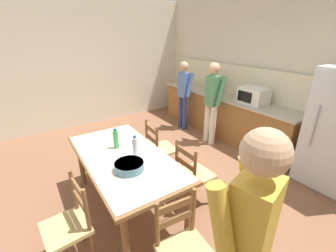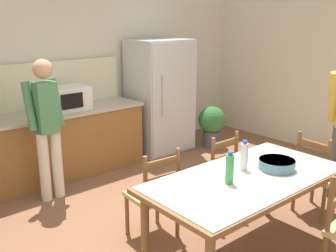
% 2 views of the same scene
% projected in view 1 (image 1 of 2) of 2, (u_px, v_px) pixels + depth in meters
% --- Properties ---
extents(ground_plane, '(8.32, 8.32, 0.00)m').
position_uv_depth(ground_plane, '(160.00, 190.00, 3.31)').
color(ground_plane, brown).
extents(wall_back, '(6.52, 0.12, 2.90)m').
position_uv_depth(wall_back, '(281.00, 73.00, 4.13)').
color(wall_back, beige).
rests_on(wall_back, ground).
extents(wall_left, '(0.12, 5.20, 2.90)m').
position_uv_depth(wall_left, '(84.00, 64.00, 5.23)').
color(wall_left, beige).
rests_on(wall_left, ground).
extents(kitchen_counter, '(3.41, 0.66, 0.89)m').
position_uv_depth(kitchen_counter, '(223.00, 115.00, 4.98)').
color(kitchen_counter, brown).
rests_on(kitchen_counter, ground).
extents(counter_splashback, '(3.37, 0.03, 0.60)m').
position_uv_depth(counter_splashback, '(236.00, 80.00, 4.85)').
color(counter_splashback, beige).
rests_on(counter_splashback, kitchen_counter).
extents(microwave, '(0.50, 0.39, 0.30)m').
position_uv_depth(microwave, '(253.00, 96.00, 4.19)').
color(microwave, white).
rests_on(microwave, kitchen_counter).
extents(paper_bag, '(0.24, 0.16, 0.36)m').
position_uv_depth(paper_bag, '(214.00, 84.00, 4.97)').
color(paper_bag, tan).
rests_on(paper_bag, kitchen_counter).
extents(dining_table, '(1.85, 0.96, 0.77)m').
position_uv_depth(dining_table, '(124.00, 161.00, 2.74)').
color(dining_table, brown).
rests_on(dining_table, ground).
extents(bottle_near_centre, '(0.07, 0.07, 0.27)m').
position_uv_depth(bottle_near_centre, '(116.00, 139.00, 2.84)').
color(bottle_near_centre, green).
rests_on(bottle_near_centre, dining_table).
extents(bottle_off_centre, '(0.07, 0.07, 0.27)m').
position_uv_depth(bottle_off_centre, '(135.00, 147.00, 2.65)').
color(bottle_off_centre, silver).
rests_on(bottle_off_centre, dining_table).
extents(serving_bowl, '(0.32, 0.32, 0.09)m').
position_uv_depth(serving_bowl, '(129.00, 166.00, 2.41)').
color(serving_bowl, slate).
rests_on(serving_bowl, dining_table).
extents(chair_side_far_left, '(0.45, 0.43, 0.91)m').
position_uv_depth(chair_side_far_left, '(160.00, 149.00, 3.54)').
color(chair_side_far_left, brown).
rests_on(chair_side_far_left, ground).
extents(chair_side_far_right, '(0.42, 0.40, 0.91)m').
position_uv_depth(chair_side_far_right, '(193.00, 175.00, 2.90)').
color(chair_side_far_right, brown).
rests_on(chair_side_far_right, ground).
extents(chair_side_near_right, '(0.45, 0.43, 0.91)m').
position_uv_depth(chair_side_near_right, '(70.00, 225.00, 2.14)').
color(chair_side_near_right, brown).
rests_on(chair_side_near_right, ground).
extents(chair_head_end, '(0.44, 0.46, 0.91)m').
position_uv_depth(chair_head_end, '(183.00, 249.00, 1.91)').
color(chair_head_end, brown).
rests_on(chair_head_end, ground).
extents(person_at_sink, '(0.39, 0.27, 1.55)m').
position_uv_depth(person_at_sink, '(184.00, 92.00, 5.12)').
color(person_at_sink, navy).
rests_on(person_at_sink, ground).
extents(person_at_counter, '(0.41, 0.28, 1.63)m').
position_uv_depth(person_at_counter, '(212.00, 100.00, 4.39)').
color(person_at_counter, silver).
rests_on(person_at_counter, ground).
extents(person_by_table, '(0.36, 0.49, 1.76)m').
position_uv_depth(person_by_table, '(244.00, 252.00, 1.28)').
color(person_by_table, '#4C4C4C').
rests_on(person_by_table, ground).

